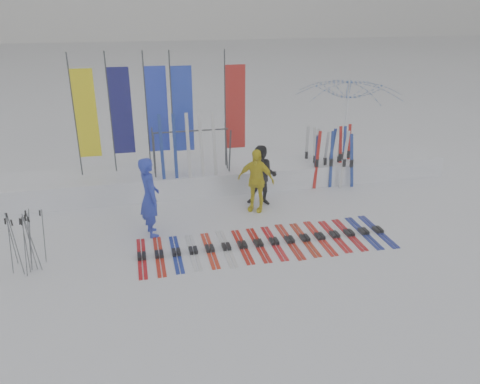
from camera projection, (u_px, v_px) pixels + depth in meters
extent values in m
plane|color=white|center=(248.00, 268.00, 9.34)|extent=(120.00, 120.00, 0.00)
cube|color=white|center=(209.00, 177.00, 13.37)|extent=(14.00, 1.60, 0.60)
imported|color=#1F32B9|center=(150.00, 197.00, 10.39)|extent=(0.55, 0.73, 1.83)
imported|color=black|center=(262.00, 176.00, 12.03)|extent=(0.94, 0.85, 1.59)
imported|color=yellow|center=(256.00, 180.00, 11.68)|extent=(1.01, 0.84, 1.61)
imported|color=white|center=(346.00, 125.00, 14.25)|extent=(4.24, 4.27, 2.93)
cube|color=#B50E13|center=(142.00, 257.00, 9.70)|extent=(0.17, 1.70, 0.07)
cube|color=red|center=(159.00, 255.00, 9.78)|extent=(0.17, 1.69, 0.07)
cube|color=navy|center=(176.00, 253.00, 9.85)|extent=(0.17, 1.61, 0.07)
cube|color=silver|center=(193.00, 251.00, 9.93)|extent=(0.17, 1.57, 0.07)
cube|color=red|center=(210.00, 249.00, 10.01)|extent=(0.17, 1.58, 0.07)
cube|color=silver|center=(226.00, 247.00, 10.08)|extent=(0.17, 1.70, 0.07)
cube|color=#B8170E|center=(242.00, 245.00, 10.16)|extent=(0.17, 1.57, 0.07)
cube|color=#B3140E|center=(258.00, 244.00, 10.23)|extent=(0.17, 1.59, 0.07)
cube|color=red|center=(274.00, 242.00, 10.31)|extent=(0.17, 1.60, 0.07)
cube|color=#B01B0E|center=(289.00, 240.00, 10.38)|extent=(0.17, 1.70, 0.07)
cube|color=#AD240D|center=(305.00, 238.00, 10.46)|extent=(0.17, 1.63, 0.07)
cube|color=red|center=(320.00, 237.00, 10.53)|extent=(0.17, 1.69, 0.07)
cube|color=red|center=(334.00, 235.00, 10.61)|extent=(0.17, 1.57, 0.07)
cube|color=#AE0D13|center=(349.00, 233.00, 10.68)|extent=(0.17, 1.59, 0.07)
cube|color=navy|center=(363.00, 232.00, 10.76)|extent=(0.17, 1.64, 0.07)
cube|color=navy|center=(378.00, 230.00, 10.84)|extent=(0.17, 1.69, 0.07)
cylinder|color=#595B60|center=(25.00, 246.00, 8.93)|extent=(0.09, 0.16, 1.22)
cylinder|color=#595B60|center=(12.00, 239.00, 9.26)|extent=(0.04, 0.11, 1.18)
cylinder|color=#595B60|center=(30.00, 242.00, 9.10)|extent=(0.13, 0.09, 1.20)
cylinder|color=#595B60|center=(17.00, 247.00, 8.92)|extent=(0.11, 0.04, 1.20)
cylinder|color=#595B60|center=(33.00, 244.00, 9.00)|extent=(0.15, 0.12, 1.22)
cylinder|color=#595B60|center=(10.00, 246.00, 8.95)|extent=(0.12, 0.04, 1.21)
cylinder|color=#595B60|center=(30.00, 242.00, 9.09)|extent=(0.10, 0.08, 1.20)
cylinder|color=#595B60|center=(30.00, 238.00, 9.19)|extent=(0.14, 0.07, 1.25)
cylinder|color=#595B60|center=(44.00, 236.00, 9.36)|extent=(0.11, 0.03, 1.18)
cylinder|color=#595B60|center=(26.00, 245.00, 9.05)|extent=(0.03, 0.13, 1.14)
cylinder|color=#383A3F|center=(75.00, 116.00, 12.06)|extent=(0.04, 0.04, 3.20)
cube|color=yellow|center=(86.00, 114.00, 12.10)|extent=(0.55, 0.03, 2.30)
cylinder|color=#383A3F|center=(110.00, 114.00, 12.35)|extent=(0.04, 0.04, 3.20)
cube|color=#0C0D5A|center=(122.00, 111.00, 12.39)|extent=(0.55, 0.03, 2.30)
cylinder|color=#383A3F|center=(147.00, 112.00, 12.54)|extent=(0.04, 0.04, 3.20)
cube|color=#1A32C9|center=(158.00, 110.00, 12.58)|extent=(0.55, 0.03, 2.30)
cylinder|color=#383A3F|center=(172.00, 112.00, 12.57)|extent=(0.04, 0.04, 3.20)
cube|color=#1934BF|center=(183.00, 109.00, 12.61)|extent=(0.55, 0.03, 2.30)
cylinder|color=#383A3F|center=(225.00, 110.00, 12.81)|extent=(0.04, 0.04, 3.20)
cube|color=#B11712|center=(235.00, 107.00, 12.85)|extent=(0.55, 0.03, 2.30)
cylinder|color=#383A3F|center=(155.00, 156.00, 12.12)|extent=(0.04, 0.30, 1.23)
cylinder|color=#383A3F|center=(153.00, 151.00, 12.57)|extent=(0.04, 0.30, 1.23)
cylinder|color=#383A3F|center=(230.00, 151.00, 12.54)|extent=(0.04, 0.30, 1.23)
cylinder|color=#383A3F|center=(226.00, 146.00, 12.99)|extent=(0.04, 0.30, 1.23)
cylinder|color=#383A3F|center=(191.00, 131.00, 12.34)|extent=(2.00, 0.04, 0.04)
cube|color=silver|center=(307.00, 153.00, 13.90)|extent=(0.09, 0.03, 1.58)
cube|color=silver|center=(339.00, 158.00, 13.61)|extent=(0.09, 0.04, 1.47)
cube|color=red|center=(317.00, 160.00, 13.09)|extent=(0.09, 0.04, 1.66)
cube|color=navy|center=(331.00, 160.00, 13.16)|extent=(0.09, 0.04, 1.64)
cube|color=silver|center=(344.00, 160.00, 13.05)|extent=(0.09, 0.02, 1.70)
cube|color=navy|center=(352.00, 161.00, 13.19)|extent=(0.09, 0.02, 1.56)
cube|color=silver|center=(315.00, 156.00, 13.39)|extent=(0.09, 0.03, 1.67)
cube|color=red|center=(349.00, 152.00, 13.82)|extent=(0.09, 0.04, 1.68)
cube|color=silver|center=(318.00, 154.00, 13.77)|extent=(0.09, 0.03, 1.55)
cube|color=navy|center=(331.00, 154.00, 13.79)|extent=(0.09, 0.04, 1.56)
cube|color=red|center=(340.00, 155.00, 13.52)|extent=(0.09, 0.02, 1.69)
cube|color=navy|center=(316.00, 161.00, 13.23)|extent=(0.09, 0.03, 1.51)
cube|color=silver|center=(325.00, 159.00, 13.36)|extent=(0.09, 0.04, 1.56)
cube|color=navy|center=(344.00, 153.00, 13.78)|extent=(0.09, 0.03, 1.61)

